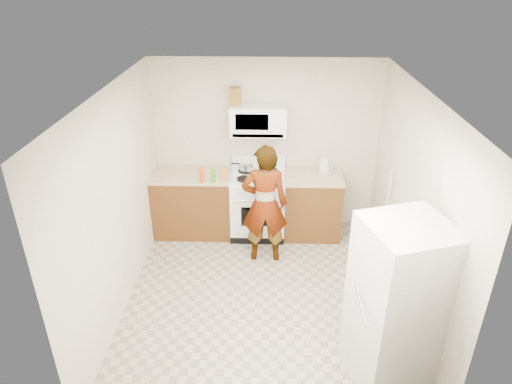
{
  "coord_description": "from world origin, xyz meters",
  "views": [
    {
      "loc": [
        0.06,
        -4.33,
        3.62
      ],
      "look_at": [
        -0.1,
        0.55,
        1.14
      ],
      "focal_mm": 32.0,
      "sensor_mm": 36.0,
      "label": 1
    }
  ],
  "objects_px": {
    "saucepan": "(246,166)",
    "fridge": "(397,306)",
    "microwave": "(258,120)",
    "gas_range": "(258,203)",
    "kettle": "(325,166)",
    "person": "(265,205)"
  },
  "relations": [
    {
      "from": "fridge",
      "to": "kettle",
      "type": "height_order",
      "value": "fridge"
    },
    {
      "from": "microwave",
      "to": "saucepan",
      "type": "distance_m",
      "value": 0.71
    },
    {
      "from": "microwave",
      "to": "person",
      "type": "relative_size",
      "value": 0.46
    },
    {
      "from": "microwave",
      "to": "fridge",
      "type": "relative_size",
      "value": 0.45
    },
    {
      "from": "person",
      "to": "kettle",
      "type": "relative_size",
      "value": 9.36
    },
    {
      "from": "microwave",
      "to": "saucepan",
      "type": "height_order",
      "value": "microwave"
    },
    {
      "from": "gas_range",
      "to": "kettle",
      "type": "relative_size",
      "value": 6.45
    },
    {
      "from": "saucepan",
      "to": "fridge",
      "type": "bearing_deg",
      "value": -61.29
    },
    {
      "from": "gas_range",
      "to": "person",
      "type": "height_order",
      "value": "person"
    },
    {
      "from": "gas_range",
      "to": "kettle",
      "type": "distance_m",
      "value": 1.1
    },
    {
      "from": "person",
      "to": "kettle",
      "type": "bearing_deg",
      "value": -137.4
    },
    {
      "from": "gas_range",
      "to": "person",
      "type": "bearing_deg",
      "value": -80.72
    },
    {
      "from": "fridge",
      "to": "saucepan",
      "type": "xyz_separation_m",
      "value": [
        -1.5,
        2.74,
        0.16
      ]
    },
    {
      "from": "microwave",
      "to": "person",
      "type": "distance_m",
      "value": 1.18
    },
    {
      "from": "fridge",
      "to": "gas_range",
      "type": "bearing_deg",
      "value": 100.1
    },
    {
      "from": "gas_range",
      "to": "saucepan",
      "type": "xyz_separation_m",
      "value": [
        -0.17,
        0.15,
        0.52
      ]
    },
    {
      "from": "microwave",
      "to": "kettle",
      "type": "distance_m",
      "value": 1.16
    },
    {
      "from": "kettle",
      "to": "saucepan",
      "type": "relative_size",
      "value": 0.89
    },
    {
      "from": "fridge",
      "to": "saucepan",
      "type": "relative_size",
      "value": 8.65
    },
    {
      "from": "microwave",
      "to": "kettle",
      "type": "bearing_deg",
      "value": 2.23
    },
    {
      "from": "person",
      "to": "kettle",
      "type": "distance_m",
      "value": 1.19
    },
    {
      "from": "microwave",
      "to": "person",
      "type": "xyz_separation_m",
      "value": [
        0.11,
        -0.78,
        -0.88
      ]
    }
  ]
}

